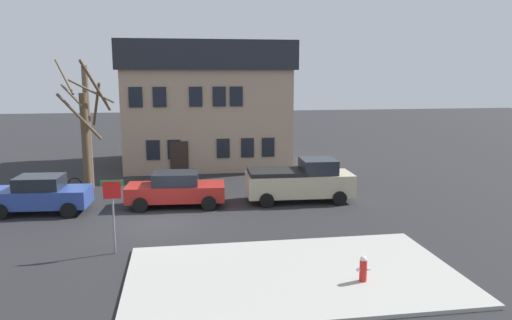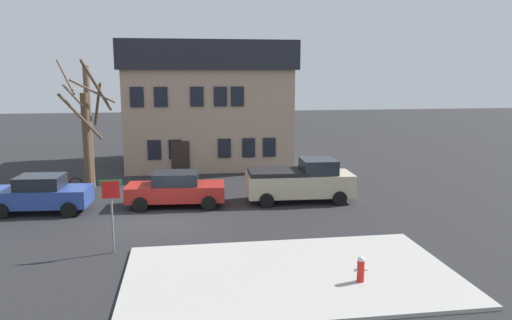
# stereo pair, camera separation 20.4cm
# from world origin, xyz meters

# --- Properties ---
(ground_plane) EXTENTS (120.00, 120.00, 0.00)m
(ground_plane) POSITION_xyz_m (0.00, 0.00, 0.00)
(ground_plane) COLOR #262628
(sidewalk_slab) EXTENTS (10.17, 6.00, 0.12)m
(sidewalk_slab) POSITION_xyz_m (4.33, -6.31, 0.06)
(sidewalk_slab) COLOR #A8A59E
(sidewalk_slab) RESTS_ON ground_plane
(building_main) EXTENTS (11.08, 8.57, 8.20)m
(building_main) POSITION_xyz_m (2.82, 13.76, 4.18)
(building_main) COLOR tan
(building_main) RESTS_ON ground_plane
(tree_bare_near) EXTENTS (2.52, 2.39, 6.89)m
(tree_bare_near) POSITION_xyz_m (-3.86, 6.38, 2.97)
(tree_bare_near) COLOR brown
(tree_bare_near) RESTS_ON ground_plane
(tree_bare_mid) EXTENTS (3.09, 1.96, 6.93)m
(tree_bare_mid) POSITION_xyz_m (-3.91, 6.93, 3.57)
(tree_bare_mid) COLOR brown
(tree_bare_mid) RESTS_ON ground_plane
(car_blue_sedan) EXTENTS (4.33, 2.25, 1.70)m
(car_blue_sedan) POSITION_xyz_m (-5.24, 2.28, 0.85)
(car_blue_sedan) COLOR #2D4799
(car_blue_sedan) RESTS_ON ground_plane
(car_red_sedan) EXTENTS (4.66, 2.27, 1.63)m
(car_red_sedan) POSITION_xyz_m (0.74, 2.47, 0.82)
(car_red_sedan) COLOR #AD231E
(car_red_sedan) RESTS_ON ground_plane
(pickup_truck_beige) EXTENTS (5.23, 2.37, 2.08)m
(pickup_truck_beige) POSITION_xyz_m (6.77, 2.50, 1.00)
(pickup_truck_beige) COLOR #C6B793
(pickup_truck_beige) RESTS_ON ground_plane
(fire_hydrant) EXTENTS (0.42, 0.22, 0.78)m
(fire_hydrant) POSITION_xyz_m (6.24, -7.22, 0.52)
(fire_hydrant) COLOR red
(fire_hydrant) RESTS_ON sidewalk_slab
(street_sign_pole) EXTENTS (0.76, 0.07, 2.62)m
(street_sign_pole) POSITION_xyz_m (-1.36, -3.41, 1.84)
(street_sign_pole) COLOR slate
(street_sign_pole) RESTS_ON ground_plane
(bicycle_leaning) EXTENTS (1.75, 0.08, 1.03)m
(bicycle_leaning) POSITION_xyz_m (-5.14, 6.44, 0.37)
(bicycle_leaning) COLOR black
(bicycle_leaning) RESTS_ON ground_plane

